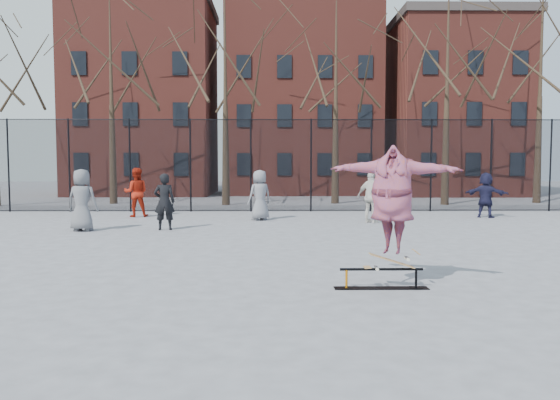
{
  "coord_description": "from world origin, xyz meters",
  "views": [
    {
      "loc": [
        -0.41,
        -10.55,
        2.15
      ],
      "look_at": [
        -0.27,
        1.5,
        1.3
      ],
      "focal_mm": 35.0,
      "sensor_mm": 36.0,
      "label": 1
    }
  ],
  "objects_px": {
    "skateboard": "(392,265)",
    "bystander_grey": "(82,200)",
    "bystander_red": "(136,192)",
    "bystander_white": "(372,197)",
    "skater": "(392,208)",
    "bystander_extra": "(260,195)",
    "bystander_black": "(164,202)",
    "bystander_navy": "(486,195)",
    "skate_rail": "(381,280)"
  },
  "relations": [
    {
      "from": "bystander_grey",
      "to": "bystander_black",
      "type": "xyz_separation_m",
      "value": [
        2.49,
        0.28,
        -0.07
      ]
    },
    {
      "from": "skater",
      "to": "bystander_navy",
      "type": "relative_size",
      "value": 1.29
    },
    {
      "from": "bystander_grey",
      "to": "bystander_red",
      "type": "relative_size",
      "value": 1.01
    },
    {
      "from": "skateboard",
      "to": "bystander_extra",
      "type": "xyz_separation_m",
      "value": [
        -2.51,
        10.89,
        0.52
      ]
    },
    {
      "from": "bystander_red",
      "to": "bystander_white",
      "type": "relative_size",
      "value": 1.04
    },
    {
      "from": "skate_rail",
      "to": "bystander_navy",
      "type": "relative_size",
      "value": 0.92
    },
    {
      "from": "skateboard",
      "to": "bystander_grey",
      "type": "distance_m",
      "value": 11.13
    },
    {
      "from": "bystander_grey",
      "to": "bystander_extra",
      "type": "bearing_deg",
      "value": -143.41
    },
    {
      "from": "skate_rail",
      "to": "bystander_extra",
      "type": "distance_m",
      "value": 11.17
    },
    {
      "from": "bystander_red",
      "to": "bystander_navy",
      "type": "relative_size",
      "value": 1.1
    },
    {
      "from": "bystander_extra",
      "to": "bystander_white",
      "type": "bearing_deg",
      "value": 135.83
    },
    {
      "from": "skate_rail",
      "to": "bystander_white",
      "type": "distance_m",
      "value": 10.13
    },
    {
      "from": "skateboard",
      "to": "bystander_grey",
      "type": "height_order",
      "value": "bystander_grey"
    },
    {
      "from": "bystander_grey",
      "to": "bystander_red",
      "type": "bearing_deg",
      "value": -90.38
    },
    {
      "from": "skater",
      "to": "bystander_red",
      "type": "distance_m",
      "value": 14.27
    },
    {
      "from": "skate_rail",
      "to": "bystander_extra",
      "type": "xyz_separation_m",
      "value": [
        -2.34,
        10.89,
        0.79
      ]
    },
    {
      "from": "skater",
      "to": "bystander_red",
      "type": "relative_size",
      "value": 1.17
    },
    {
      "from": "bystander_navy",
      "to": "bystander_grey",
      "type": "bearing_deg",
      "value": 49.07
    },
    {
      "from": "skater",
      "to": "bystander_grey",
      "type": "distance_m",
      "value": 11.12
    },
    {
      "from": "bystander_white",
      "to": "bystander_extra",
      "type": "height_order",
      "value": "bystander_extra"
    },
    {
      "from": "bystander_black",
      "to": "bystander_red",
      "type": "distance_m",
      "value": 4.57
    },
    {
      "from": "skateboard",
      "to": "bystander_red",
      "type": "distance_m",
      "value": 14.27
    },
    {
      "from": "bystander_grey",
      "to": "bystander_black",
      "type": "relative_size",
      "value": 1.08
    },
    {
      "from": "skater",
      "to": "bystander_grey",
      "type": "bearing_deg",
      "value": 159.77
    },
    {
      "from": "bystander_white",
      "to": "bystander_navy",
      "type": "xyz_separation_m",
      "value": [
        4.74,
        1.8,
        -0.05
      ]
    },
    {
      "from": "skateboard",
      "to": "bystander_white",
      "type": "relative_size",
      "value": 0.46
    },
    {
      "from": "bystander_grey",
      "to": "skater",
      "type": "bearing_deg",
      "value": 142.35
    },
    {
      "from": "bystander_navy",
      "to": "bystander_red",
      "type": "bearing_deg",
      "value": 31.47
    },
    {
      "from": "skate_rail",
      "to": "bystander_navy",
      "type": "bearing_deg",
      "value": 61.64
    },
    {
      "from": "bystander_grey",
      "to": "bystander_navy",
      "type": "distance_m",
      "value": 14.67
    },
    {
      "from": "bystander_grey",
      "to": "bystander_white",
      "type": "bearing_deg",
      "value": -160.09
    },
    {
      "from": "skateboard",
      "to": "bystander_black",
      "type": "xyz_separation_m",
      "value": [
        -5.45,
        8.06,
        0.49
      ]
    },
    {
      "from": "bystander_red",
      "to": "skateboard",
      "type": "bearing_deg",
      "value": 111.64
    },
    {
      "from": "skater",
      "to": "bystander_extra",
      "type": "relative_size",
      "value": 1.21
    },
    {
      "from": "bystander_grey",
      "to": "bystander_white",
      "type": "height_order",
      "value": "bystander_grey"
    },
    {
      "from": "skate_rail",
      "to": "bystander_red",
      "type": "height_order",
      "value": "bystander_red"
    },
    {
      "from": "skate_rail",
      "to": "bystander_grey",
      "type": "relative_size",
      "value": 0.83
    },
    {
      "from": "skater",
      "to": "bystander_extra",
      "type": "bearing_deg",
      "value": 127.22
    },
    {
      "from": "skater",
      "to": "bystander_white",
      "type": "distance_m",
      "value": 10.08
    },
    {
      "from": "skater",
      "to": "bystander_navy",
      "type": "bearing_deg",
      "value": 86.51
    },
    {
      "from": "skater",
      "to": "bystander_white",
      "type": "bearing_deg",
      "value": 105.98
    },
    {
      "from": "skateboard",
      "to": "skater",
      "type": "relative_size",
      "value": 0.38
    },
    {
      "from": "bystander_red",
      "to": "bystander_grey",
      "type": "bearing_deg",
      "value": 73.31
    },
    {
      "from": "bystander_grey",
      "to": "bystander_white",
      "type": "relative_size",
      "value": 1.04
    },
    {
      "from": "skater",
      "to": "bystander_red",
      "type": "xyz_separation_m",
      "value": [
        -7.38,
        12.21,
        -0.41
      ]
    },
    {
      "from": "bystander_red",
      "to": "bystander_white",
      "type": "height_order",
      "value": "bystander_red"
    },
    {
      "from": "bystander_grey",
      "to": "bystander_navy",
      "type": "bearing_deg",
      "value": -157.45
    },
    {
      "from": "skate_rail",
      "to": "bystander_extra",
      "type": "relative_size",
      "value": 0.86
    },
    {
      "from": "skateboard",
      "to": "bystander_extra",
      "type": "distance_m",
      "value": 11.19
    },
    {
      "from": "bystander_extra",
      "to": "bystander_grey",
      "type": "bearing_deg",
      "value": -1.32
    }
  ]
}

